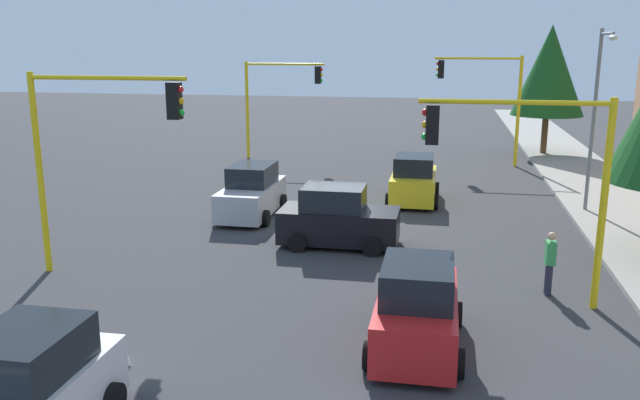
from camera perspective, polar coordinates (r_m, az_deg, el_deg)
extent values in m
plane|color=#353538|center=(23.52, 1.43, -2.47)|extent=(120.00, 120.00, 0.00)
cube|color=gray|center=(28.89, 24.19, -0.51)|extent=(80.00, 4.00, 0.15)
cube|color=silver|center=(13.63, -20.75, -15.63)|extent=(2.20, 0.36, 0.01)
cone|color=silver|center=(14.61, -18.07, -13.37)|extent=(0.01, 1.10, 1.10)
cylinder|color=yellow|center=(20.09, -23.17, 2.05)|extent=(0.18, 0.18, 5.70)
cylinder|color=yellow|center=(18.61, -18.08, 10.06)|extent=(0.12, 4.50, 0.12)
cube|color=black|center=(17.83, -12.55, 8.41)|extent=(0.36, 0.32, 0.96)
sphere|color=red|center=(17.73, -12.06, 9.38)|extent=(0.18, 0.18, 0.18)
sphere|color=yellow|center=(17.76, -12.01, 8.42)|extent=(0.18, 0.18, 0.18)
sphere|color=green|center=(17.78, -11.96, 7.45)|extent=(0.18, 0.18, 0.18)
cylinder|color=yellow|center=(36.70, 16.87, 7.35)|extent=(0.18, 0.18, 5.86)
cylinder|color=yellow|center=(36.38, 13.57, 11.89)|extent=(0.12, 4.50, 0.12)
cube|color=black|center=(36.36, 10.49, 11.12)|extent=(0.36, 0.32, 0.96)
sphere|color=red|center=(36.35, 10.22, 11.60)|extent=(0.18, 0.18, 0.18)
sphere|color=yellow|center=(36.36, 10.20, 11.13)|extent=(0.18, 0.18, 0.18)
sphere|color=green|center=(36.37, 10.18, 10.66)|extent=(0.18, 0.18, 0.18)
cylinder|color=yellow|center=(17.21, 23.41, -0.53)|extent=(0.18, 0.18, 5.23)
cylinder|color=yellow|center=(16.47, 16.49, 8.15)|extent=(0.12, 4.50, 0.12)
cube|color=black|center=(16.45, 9.76, 6.46)|extent=(0.36, 0.32, 0.96)
sphere|color=red|center=(16.42, 9.17, 7.53)|extent=(0.18, 0.18, 0.18)
sphere|color=yellow|center=(16.45, 9.13, 6.49)|extent=(0.18, 0.18, 0.18)
sphere|color=green|center=(16.49, 9.09, 5.46)|extent=(0.18, 0.18, 0.18)
cylinder|color=yellow|center=(38.18, -6.34, 7.77)|extent=(0.18, 0.18, 5.50)
cylinder|color=yellow|center=(37.42, -3.07, 11.72)|extent=(0.12, 4.50, 0.12)
cube|color=black|center=(37.04, -0.17, 10.82)|extent=(0.36, 0.32, 0.96)
sphere|color=red|center=(36.99, 0.11, 11.28)|extent=(0.18, 0.18, 0.18)
sphere|color=yellow|center=(37.00, 0.11, 10.82)|extent=(0.18, 0.18, 0.18)
sphere|color=green|center=(37.02, 0.11, 10.35)|extent=(0.18, 0.18, 0.18)
cylinder|color=slate|center=(27.07, 22.66, 6.16)|extent=(0.14, 0.14, 7.00)
cylinder|color=slate|center=(26.04, 23.73, 13.12)|extent=(1.80, 0.10, 0.10)
ellipsoid|color=silver|center=(25.16, 24.14, 12.77)|extent=(0.56, 0.28, 0.20)
cylinder|color=brown|center=(41.08, 18.94, 5.48)|extent=(0.36, 0.36, 2.58)
cone|color=#19511E|center=(40.78, 19.33, 10.59)|extent=(4.13, 4.13, 5.16)
cube|color=#B2B5BA|center=(25.14, -5.98, 0.13)|extent=(4.19, 1.70, 1.05)
cube|color=black|center=(25.15, -5.89, 2.24)|extent=(2.18, 1.50, 0.76)
cylinder|color=black|center=(23.78, -4.74, -1.59)|extent=(0.60, 0.20, 0.60)
cylinder|color=black|center=(24.32, -8.89, -1.37)|extent=(0.60, 0.20, 0.60)
cylinder|color=black|center=(26.22, -3.24, -0.15)|extent=(0.60, 0.20, 0.60)
cylinder|color=black|center=(26.71, -7.04, 0.02)|extent=(0.60, 0.20, 0.60)
cube|color=black|center=(21.37, 1.68, -2.19)|extent=(1.80, 3.84, 1.05)
cube|color=black|center=(21.17, 1.18, 0.20)|extent=(1.58, 2.00, 0.76)
cylinder|color=black|center=(22.24, 5.09, -2.65)|extent=(0.20, 0.60, 0.60)
cylinder|color=black|center=(20.42, 4.55, -4.11)|extent=(0.20, 0.60, 0.60)
cylinder|color=black|center=(22.59, -0.93, -2.35)|extent=(0.20, 0.60, 0.60)
cylinder|color=black|center=(20.79, -2.00, -3.75)|extent=(0.20, 0.60, 0.60)
cube|color=yellow|center=(27.67, 8.14, 1.28)|extent=(4.00, 1.78, 1.05)
cube|color=black|center=(27.30, 8.18, 3.05)|extent=(2.08, 1.56, 0.76)
cylinder|color=black|center=(29.01, 6.37, 1.11)|extent=(0.60, 0.20, 0.60)
cylinder|color=black|center=(28.94, 10.11, 0.95)|extent=(0.60, 0.20, 0.60)
cylinder|color=black|center=(26.60, 5.94, 0.00)|extent=(0.60, 0.20, 0.60)
cylinder|color=black|center=(26.52, 10.03, -0.18)|extent=(0.60, 0.20, 0.60)
cube|color=red|center=(14.51, 8.42, -10.03)|extent=(3.94, 1.68, 1.05)
cube|color=black|center=(14.00, 8.51, -6.94)|extent=(2.05, 1.48, 0.76)
cylinder|color=black|center=(15.84, 5.27, -9.41)|extent=(0.60, 0.20, 0.60)
cylinder|color=black|center=(15.79, 11.87, -9.72)|extent=(0.60, 0.20, 0.60)
cylinder|color=black|center=(13.63, 4.24, -13.35)|extent=(0.60, 0.20, 0.60)
cylinder|color=black|center=(13.57, 12.03, -13.73)|extent=(0.60, 0.20, 0.60)
cube|color=black|center=(11.81, -24.25, -11.99)|extent=(1.93, 1.53, 0.76)
cylinder|color=black|center=(12.65, -17.48, -16.22)|extent=(0.60, 0.20, 0.60)
cylinder|color=black|center=(13.57, -24.67, -14.75)|extent=(0.60, 0.20, 0.60)
cylinder|color=#262638|center=(18.23, 19.29, -6.61)|extent=(0.16, 0.16, 0.85)
cylinder|color=#262638|center=(18.42, 19.20, -6.40)|extent=(0.16, 0.16, 0.85)
cube|color=green|center=(18.10, 19.42, -4.34)|extent=(0.40, 0.24, 0.60)
sphere|color=tan|center=(17.98, 19.53, -3.00)|extent=(0.22, 0.22, 0.22)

